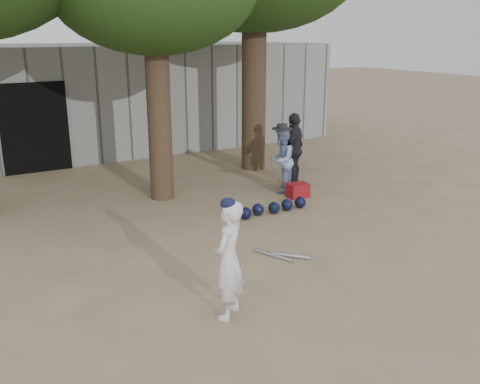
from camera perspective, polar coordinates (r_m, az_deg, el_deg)
ground at (r=7.61m, az=-0.05°, el=-9.41°), size 70.00×70.00×0.00m
boy_player at (r=6.43m, az=-1.23°, el=-7.27°), size 0.64×0.62×1.48m
spectator_blue at (r=11.53m, az=4.43°, el=3.42°), size 0.87×0.87×1.42m
spectator_dark at (r=12.17m, az=5.79°, el=4.59°), size 1.01×0.88×1.63m
red_bag at (r=11.31m, az=6.19°, el=0.17°), size 0.45×0.35×0.30m
back_building at (r=16.69m, az=-18.69°, el=9.47°), size 16.00×5.24×3.00m
helmet_row at (r=10.30m, az=3.58°, el=-1.65°), size 1.51×0.30×0.23m
bat_pile at (r=8.36m, az=4.33°, el=-6.76°), size 0.60×0.75×0.06m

